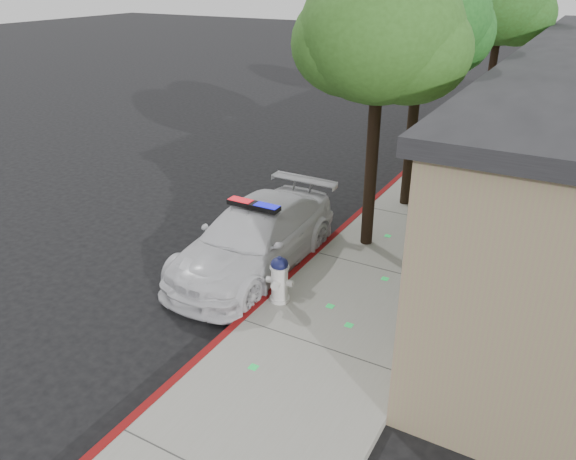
# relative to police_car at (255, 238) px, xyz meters

# --- Properties ---
(ground) EXTENTS (120.00, 120.00, 0.00)m
(ground) POSITION_rel_police_car_xyz_m (0.90, -1.99, -0.71)
(ground) COLOR black
(ground) RESTS_ON ground
(sidewalk) EXTENTS (3.20, 60.00, 0.15)m
(sidewalk) POSITION_rel_police_car_xyz_m (2.50, 1.01, -0.63)
(sidewalk) COLOR gray
(sidewalk) RESTS_ON ground
(red_curb) EXTENTS (0.14, 60.00, 0.16)m
(red_curb) POSITION_rel_police_car_xyz_m (0.96, 1.01, -0.63)
(red_curb) COLOR maroon
(red_curb) RESTS_ON ground
(police_car) EXTENTS (1.97, 4.85, 1.53)m
(police_car) POSITION_rel_police_car_xyz_m (0.00, 0.00, 0.00)
(police_car) COLOR silver
(police_car) RESTS_ON ground
(fire_hydrant) EXTENTS (0.54, 0.47, 0.93)m
(fire_hydrant) POSITION_rel_police_car_xyz_m (1.25, -1.10, -0.09)
(fire_hydrant) COLOR silver
(fire_hydrant) RESTS_ON sidewalk
(street_tree_near) EXTENTS (3.61, 3.28, 6.01)m
(street_tree_near) POSITION_rel_police_car_xyz_m (1.77, 2.02, 3.93)
(street_tree_near) COLOR black
(street_tree_near) RESTS_ON sidewalk
(street_tree_mid) EXTENTS (3.27, 3.20, 6.05)m
(street_tree_mid) POSITION_rel_police_car_xyz_m (1.79, 4.82, 4.00)
(street_tree_mid) COLOR black
(street_tree_mid) RESTS_ON sidewalk
(street_tree_far) EXTENTS (3.47, 3.20, 6.06)m
(street_tree_far) POSITION_rel_police_car_xyz_m (2.31, 12.23, 4.00)
(street_tree_far) COLOR black
(street_tree_far) RESTS_ON sidewalk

